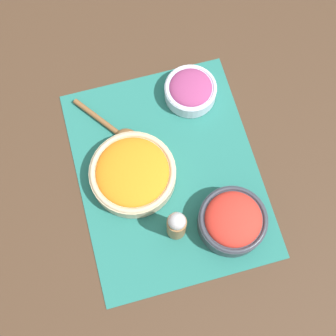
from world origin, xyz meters
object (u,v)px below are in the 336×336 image
object	(u,v)px
tomato_bowl	(233,220)
pepper_shaker	(177,225)
onion_bowl	(191,90)
wooden_spoon	(123,136)
carrot_bowl	(133,173)

from	to	relation	value
tomato_bowl	pepper_shaker	distance (m)	0.12
onion_bowl	tomato_bowl	distance (m)	0.32
onion_bowl	tomato_bowl	world-z (taller)	tomato_bowl
tomato_bowl	wooden_spoon	world-z (taller)	tomato_bowl
carrot_bowl	pepper_shaker	distance (m)	0.15
wooden_spoon	onion_bowl	bearing A→B (deg)	109.65
carrot_bowl	onion_bowl	size ratio (longest dim) A/B	1.56
pepper_shaker	carrot_bowl	bearing A→B (deg)	-157.17
carrot_bowl	onion_bowl	xyz separation A→B (m)	(-0.16, 0.17, -0.00)
tomato_bowl	pepper_shaker	xyz separation A→B (m)	(-0.02, -0.11, 0.02)
tomato_bowl	pepper_shaker	world-z (taller)	pepper_shaker
wooden_spoon	carrot_bowl	bearing A→B (deg)	0.35
carrot_bowl	onion_bowl	bearing A→B (deg)	132.45
onion_bowl	pepper_shaker	size ratio (longest dim) A/B	1.07
wooden_spoon	pepper_shaker	xyz separation A→B (m)	(0.24, 0.06, 0.04)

